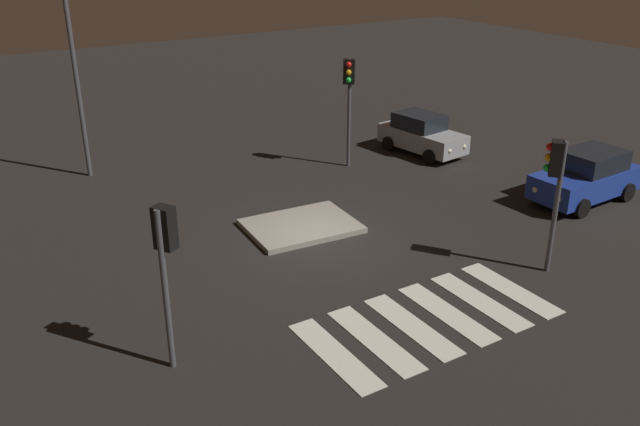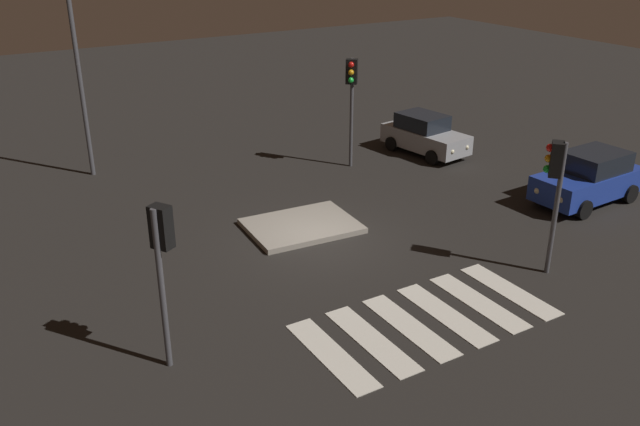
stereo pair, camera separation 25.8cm
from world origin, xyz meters
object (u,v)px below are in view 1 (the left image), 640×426
object	(u,v)px
traffic_light_north	(349,86)
traffic_light_south	(166,248)
traffic_island	(301,226)
car_silver	(422,134)
traffic_light_east	(555,174)
street_lamp	(71,40)
car_blue	(587,177)

from	to	relation	value
traffic_light_north	traffic_light_south	size ratio (longest dim) A/B	1.14
traffic_island	car_silver	world-z (taller)	car_silver
traffic_light_east	street_lamp	size ratio (longest dim) A/B	0.50
traffic_island	traffic_light_east	size ratio (longest dim) A/B	0.95
traffic_light_east	traffic_light_south	xyz separation A→B (m)	(-10.60, 1.30, -0.02)
car_blue	traffic_light_north	size ratio (longest dim) A/B	0.98
traffic_island	traffic_light_north	distance (m)	7.10
traffic_island	traffic_light_south	world-z (taller)	traffic_light_south
car_silver	car_blue	distance (m)	7.52
traffic_light_east	street_lamp	distance (m)	17.63
traffic_island	street_lamp	bearing A→B (deg)	117.71
traffic_light_south	car_silver	bearing A→B (deg)	0.70
traffic_island	car_silver	xyz separation A→B (m)	(8.43, 4.09, 0.75)
traffic_light_north	car_blue	bearing A→B (deg)	75.82
traffic_island	street_lamp	distance (m)	11.20
car_blue	traffic_light_south	xyz separation A→B (m)	(-16.04, -1.57, 2.02)
traffic_island	car_blue	world-z (taller)	car_blue
traffic_island	car_silver	bearing A→B (deg)	25.90
car_silver	car_blue	size ratio (longest dim) A/B	0.94
car_blue	street_lamp	size ratio (longest dim) A/B	0.56
car_blue	traffic_light_north	distance (m)	9.47
car_blue	traffic_light_east	world-z (taller)	traffic_light_east
car_silver	traffic_light_north	distance (m)	4.51
traffic_light_north	traffic_light_south	distance (m)	14.11
car_blue	traffic_light_east	bearing A→B (deg)	25.26
traffic_light_south	traffic_island	bearing A→B (deg)	7.52
traffic_island	traffic_light_south	size ratio (longest dim) A/B	0.95
traffic_island	traffic_light_east	distance (m)	8.13
car_blue	traffic_light_south	bearing A→B (deg)	3.04
traffic_light_south	car_blue	bearing A→B (deg)	-25.27
street_lamp	traffic_light_north	bearing A→B (deg)	-26.12
car_silver	traffic_island	bearing A→B (deg)	-71.76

